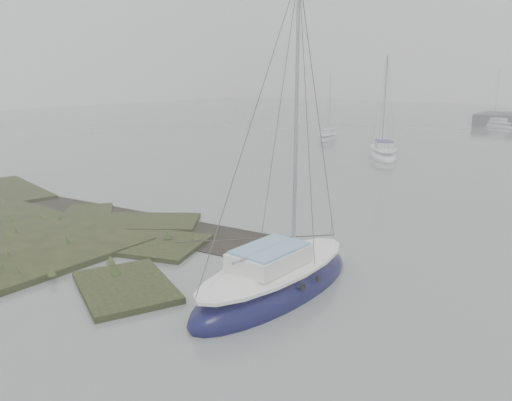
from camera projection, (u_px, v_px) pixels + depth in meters
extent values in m
plane|color=slate|center=(433.00, 157.00, 38.96)|extent=(160.00, 160.00, 0.00)
ellipsoid|color=#0C0C37|center=(276.00, 289.00, 14.71)|extent=(2.63, 6.93, 1.65)
ellipsoid|color=white|center=(276.00, 268.00, 14.55)|extent=(2.13, 6.03, 0.47)
cube|color=white|center=(270.00, 257.00, 14.23)|extent=(1.59, 2.42, 0.49)
cube|color=#72A7C1|center=(270.00, 248.00, 14.17)|extent=(1.48, 2.22, 0.08)
cylinder|color=#939399|center=(296.00, 119.00, 14.17)|extent=(0.11, 0.11, 7.78)
cylinder|color=#939399|center=(266.00, 250.00, 14.02)|extent=(0.24, 2.72, 0.09)
ellipsoid|color=white|center=(383.00, 156.00, 38.91)|extent=(4.68, 6.14, 1.45)
ellipsoid|color=silver|center=(383.00, 148.00, 38.77)|extent=(3.95, 5.28, 0.41)
cube|color=silver|center=(384.00, 144.00, 38.43)|extent=(2.13, 2.41, 0.43)
cube|color=navy|center=(384.00, 141.00, 38.37)|extent=(1.97, 2.22, 0.07)
cylinder|color=#939399|center=(385.00, 100.00, 38.60)|extent=(0.09, 0.09, 6.81)
cylinder|color=#939399|center=(385.00, 142.00, 38.21)|extent=(1.26, 2.10, 0.08)
ellipsoid|color=#A8AEB3|center=(327.00, 139.00, 49.53)|extent=(2.97, 5.11, 1.18)
ellipsoid|color=silver|center=(327.00, 134.00, 49.42)|extent=(2.48, 4.42, 0.33)
cube|color=silver|center=(327.00, 131.00, 49.15)|extent=(1.49, 1.90, 0.35)
cube|color=silver|center=(327.00, 129.00, 49.11)|extent=(1.38, 1.75, 0.06)
cylinder|color=#939399|center=(330.00, 103.00, 49.25)|extent=(0.08, 0.08, 5.55)
cylinder|color=#939399|center=(327.00, 129.00, 48.98)|extent=(0.64, 1.87, 0.06)
ellipsoid|color=#B5BABF|center=(497.00, 126.00, 61.22)|extent=(4.97, 4.82, 1.27)
ellipsoid|color=silver|center=(497.00, 122.00, 61.09)|extent=(4.24, 4.11, 0.36)
cube|color=silver|center=(499.00, 120.00, 60.80)|extent=(2.07, 2.04, 0.37)
cube|color=silver|center=(499.00, 118.00, 60.75)|extent=(1.91, 1.88, 0.06)
cylinder|color=#939399|center=(497.00, 95.00, 60.94)|extent=(0.08, 0.08, 5.96)
cylinder|color=#939399|center=(500.00, 118.00, 60.61)|extent=(1.56, 1.48, 0.07)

